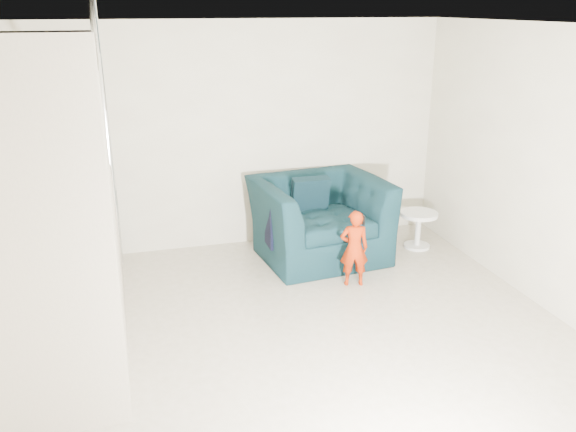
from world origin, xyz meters
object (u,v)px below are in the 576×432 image
at_px(staircase, 54,254).
at_px(toddler, 354,248).
at_px(armchair, 320,219).
at_px(side_table, 418,224).

bearing_deg(staircase, toddler, 12.89).
distance_m(armchair, staircase, 3.19).
distance_m(toddler, staircase, 3.00).
bearing_deg(side_table, staircase, -160.47).
xyz_separation_m(armchair, toddler, (0.10, -0.84, -0.05)).
height_order(toddler, staircase, staircase).
relative_size(armchair, toddler, 1.73).
bearing_deg(toddler, staircase, 25.19).
xyz_separation_m(armchair, side_table, (1.26, -0.06, -0.16)).
bearing_deg(staircase, side_table, 19.53).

